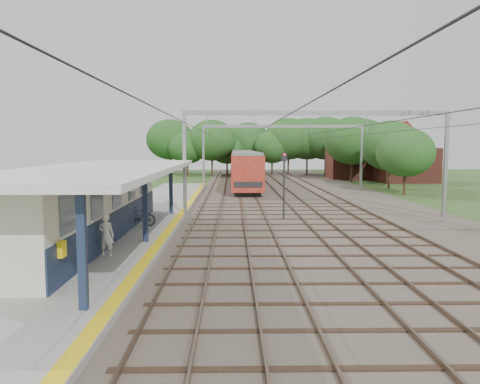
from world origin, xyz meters
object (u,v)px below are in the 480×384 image
object	(u,v)px
train	(243,165)
signal_post	(284,178)
person	(106,235)
bicycle	(140,217)

from	to	relation	value
train	signal_post	world-z (taller)	signal_post
train	signal_post	xyz separation A→B (m)	(1.85, -31.38, 0.47)
person	signal_post	size ratio (longest dim) A/B	0.40
train	signal_post	distance (m)	31.43
bicycle	train	world-z (taller)	train
bicycle	signal_post	xyz separation A→B (m)	(8.34, 3.91, 1.83)
bicycle	train	distance (m)	35.90
train	signal_post	size ratio (longest dim) A/B	8.86
person	signal_post	distance (m)	13.86
person	bicycle	world-z (taller)	person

